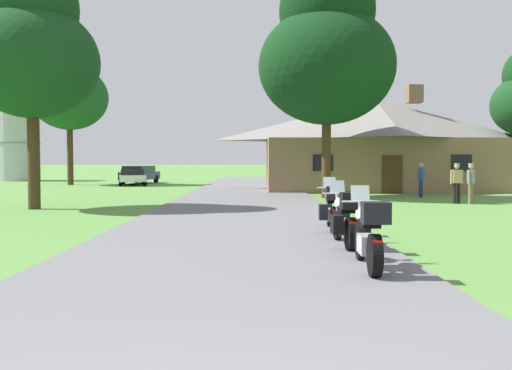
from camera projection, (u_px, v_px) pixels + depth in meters
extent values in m
plane|color=#56893D|center=(243.00, 205.00, 22.51)|extent=(500.00, 500.00, 0.00)
cube|color=slate|center=(242.00, 209.00, 20.51)|extent=(6.40, 80.00, 0.06)
cylinder|color=black|center=(359.00, 241.00, 9.72)|extent=(0.13, 0.64, 0.64)
cylinder|color=black|center=(374.00, 255.00, 8.28)|extent=(0.18, 0.65, 0.64)
cube|color=silver|center=(366.00, 244.00, 8.98)|extent=(0.28, 0.57, 0.30)
ellipsoid|color=silver|center=(364.00, 215.00, 9.22)|extent=(0.32, 0.53, 0.26)
cube|color=black|center=(368.00, 223.00, 8.76)|extent=(0.30, 0.53, 0.10)
cylinder|color=silver|center=(360.00, 202.00, 9.65)|extent=(0.66, 0.06, 0.03)
cylinder|color=silver|center=(359.00, 221.00, 9.71)|extent=(0.07, 0.24, 0.73)
cube|color=#B2BCC6|center=(359.00, 193.00, 9.74)|extent=(0.32, 0.12, 0.27)
sphere|color=silver|center=(360.00, 210.00, 9.66)|extent=(0.11, 0.11, 0.11)
cube|color=black|center=(375.00, 213.00, 8.21)|extent=(0.41, 0.37, 0.32)
cube|color=red|center=(377.00, 242.00, 8.05)|extent=(0.14, 0.04, 0.06)
cylinder|color=silver|center=(379.00, 258.00, 8.60)|extent=(0.09, 0.55, 0.07)
cylinder|color=black|center=(336.00, 225.00, 12.18)|extent=(0.13, 0.64, 0.64)
cylinder|color=black|center=(350.00, 234.00, 10.74)|extent=(0.17, 0.64, 0.64)
cube|color=silver|center=(343.00, 226.00, 11.44)|extent=(0.28, 0.57, 0.30)
ellipsoid|color=silver|center=(341.00, 204.00, 11.68)|extent=(0.32, 0.53, 0.26)
cube|color=black|center=(345.00, 210.00, 11.22)|extent=(0.30, 0.53, 0.10)
cylinder|color=silver|center=(337.00, 193.00, 12.11)|extent=(0.66, 0.05, 0.03)
cylinder|color=silver|center=(336.00, 209.00, 12.16)|extent=(0.07, 0.24, 0.73)
cube|color=#B2BCC6|center=(336.00, 187.00, 12.20)|extent=(0.32, 0.12, 0.27)
sphere|color=silver|center=(337.00, 200.00, 12.11)|extent=(0.11, 0.11, 0.11)
cube|color=black|center=(350.00, 201.00, 10.66)|extent=(0.41, 0.37, 0.32)
cube|color=red|center=(352.00, 223.00, 10.51)|extent=(0.14, 0.03, 0.06)
cylinder|color=silver|center=(353.00, 237.00, 11.07)|extent=(0.09, 0.55, 0.07)
cube|color=black|center=(336.00, 224.00, 10.77)|extent=(0.21, 0.41, 0.36)
cube|color=black|center=(363.00, 224.00, 10.79)|extent=(0.21, 0.41, 0.36)
cylinder|color=black|center=(328.00, 214.00, 14.74)|extent=(0.14, 0.64, 0.64)
cylinder|color=black|center=(333.00, 220.00, 13.30)|extent=(0.19, 0.65, 0.64)
cube|color=silver|center=(331.00, 214.00, 14.00)|extent=(0.29, 0.57, 0.30)
ellipsoid|color=silver|center=(330.00, 196.00, 14.24)|extent=(0.33, 0.53, 0.26)
cube|color=black|center=(332.00, 201.00, 13.78)|extent=(0.31, 0.53, 0.10)
cylinder|color=silver|center=(329.00, 188.00, 14.67)|extent=(0.66, 0.07, 0.03)
cylinder|color=silver|center=(329.00, 200.00, 14.72)|extent=(0.07, 0.24, 0.73)
cube|color=#B2BCC6|center=(328.00, 182.00, 14.76)|extent=(0.33, 0.13, 0.27)
sphere|color=silver|center=(329.00, 193.00, 14.67)|extent=(0.11, 0.11, 0.11)
cube|color=black|center=(334.00, 193.00, 13.22)|extent=(0.42, 0.38, 0.32)
cube|color=red|center=(334.00, 211.00, 13.07)|extent=(0.14, 0.04, 0.06)
cylinder|color=silver|center=(338.00, 223.00, 13.62)|extent=(0.10, 0.55, 0.07)
cube|color=black|center=(322.00, 212.00, 13.36)|extent=(0.22, 0.41, 0.36)
cube|color=black|center=(344.00, 212.00, 13.33)|extent=(0.22, 0.41, 0.36)
cube|color=#896B4C|center=(374.00, 165.00, 34.93)|extent=(13.50, 8.94, 3.07)
pyramid|color=gray|center=(374.00, 120.00, 34.81)|extent=(14.31, 9.48, 2.53)
cube|color=brown|center=(413.00, 94.00, 34.74)|extent=(0.90, 0.90, 1.10)
cube|color=#472D19|center=(391.00, 174.00, 30.45)|extent=(1.10, 0.08, 2.10)
cube|color=black|center=(322.00, 163.00, 30.42)|extent=(1.10, 0.06, 0.90)
cube|color=black|center=(460.00, 163.00, 30.43)|extent=(1.10, 0.06, 0.90)
cylinder|color=navy|center=(420.00, 189.00, 27.27)|extent=(0.14, 0.14, 0.86)
cylinder|color=navy|center=(419.00, 189.00, 27.45)|extent=(0.14, 0.14, 0.86)
cube|color=#2D56AD|center=(420.00, 174.00, 27.33)|extent=(0.22, 0.36, 0.56)
cylinder|color=#2D56AD|center=(421.00, 175.00, 27.10)|extent=(0.09, 0.09, 0.58)
cylinder|color=#2D56AD|center=(419.00, 174.00, 27.56)|extent=(0.09, 0.09, 0.58)
sphere|color=tan|center=(420.00, 166.00, 27.31)|extent=(0.21, 0.21, 0.21)
cylinder|color=#B2AD99|center=(420.00, 164.00, 27.30)|extent=(0.22, 0.22, 0.05)
cylinder|color=#75664C|center=(470.00, 194.00, 23.19)|extent=(0.14, 0.14, 0.86)
cylinder|color=#75664C|center=(469.00, 194.00, 23.05)|extent=(0.14, 0.14, 0.86)
cube|color=gray|center=(470.00, 177.00, 23.09)|extent=(0.40, 0.42, 0.56)
cylinder|color=gray|center=(472.00, 177.00, 23.27)|extent=(0.09, 0.09, 0.58)
cylinder|color=gray|center=(468.00, 177.00, 22.92)|extent=(0.09, 0.09, 0.58)
sphere|color=tan|center=(470.00, 166.00, 23.08)|extent=(0.21, 0.21, 0.21)
cylinder|color=#B2AD99|center=(470.00, 164.00, 23.07)|extent=(0.22, 0.22, 0.05)
cylinder|color=black|center=(458.00, 193.00, 23.34)|extent=(0.14, 0.14, 0.86)
cylinder|color=black|center=(453.00, 193.00, 23.33)|extent=(0.14, 0.14, 0.86)
cube|color=tan|center=(456.00, 176.00, 23.30)|extent=(0.37, 0.24, 0.56)
cylinder|color=tan|center=(461.00, 177.00, 23.32)|extent=(0.09, 0.09, 0.58)
cylinder|color=tan|center=(450.00, 177.00, 23.29)|extent=(0.09, 0.09, 0.58)
sphere|color=tan|center=(456.00, 166.00, 23.29)|extent=(0.21, 0.21, 0.21)
cylinder|color=#B2AD99|center=(456.00, 164.00, 23.28)|extent=(0.22, 0.22, 0.05)
cylinder|color=#422D19|center=(325.00, 151.00, 26.90)|extent=(0.44, 0.44, 4.51)
ellipsoid|color=#0F3314|center=(326.00, 66.00, 26.72)|extent=(6.55, 6.55, 5.57)
ellipsoid|color=black|center=(326.00, 11.00, 26.61)|extent=(4.59, 4.59, 4.91)
cylinder|color=#422D19|center=(32.00, 154.00, 20.58)|extent=(0.44, 0.44, 4.09)
ellipsoid|color=#143D19|center=(31.00, 61.00, 20.44)|extent=(4.88, 4.88, 4.15)
ellipsoid|color=#123716|center=(30.00, 8.00, 20.36)|extent=(3.42, 3.42, 3.66)
cylinder|color=#422D19|center=(69.00, 152.00, 41.67)|extent=(0.44, 0.44, 4.96)
ellipsoid|color=#194C1E|center=(68.00, 97.00, 41.50)|extent=(5.69, 5.69, 4.84)
ellipsoid|color=#16441B|center=(68.00, 66.00, 41.40)|extent=(3.98, 3.98, 4.27)
cylinder|color=#B2B7BC|center=(16.00, 143.00, 50.52)|extent=(3.91, 3.91, 6.82)
cone|color=#999EA3|center=(15.00, 100.00, 50.35)|extent=(3.98, 3.98, 0.98)
cylinder|color=gray|center=(16.00, 143.00, 50.52)|extent=(4.02, 4.02, 0.15)
cube|color=navy|center=(139.00, 176.00, 44.58)|extent=(2.49, 4.82, 0.60)
cube|color=black|center=(138.00, 169.00, 44.36)|extent=(2.07, 3.42, 0.48)
cylinder|color=black|center=(135.00, 179.00, 46.12)|extent=(0.31, 0.67, 0.64)
cylinder|color=black|center=(155.00, 179.00, 45.88)|extent=(0.31, 0.67, 0.64)
cylinder|color=black|center=(122.00, 180.00, 43.30)|extent=(0.31, 0.67, 0.64)
cylinder|color=black|center=(143.00, 180.00, 43.06)|extent=(0.31, 0.67, 0.64)
cube|color=silver|center=(131.00, 178.00, 40.86)|extent=(2.80, 4.52, 0.46)
cube|color=black|center=(131.00, 172.00, 40.94)|extent=(2.03, 2.23, 0.42)
cylinder|color=black|center=(119.00, 181.00, 41.93)|extent=(0.37, 0.67, 0.64)
cylinder|color=black|center=(142.00, 180.00, 42.34)|extent=(0.37, 0.67, 0.64)
cylinder|color=black|center=(119.00, 182.00, 39.40)|extent=(0.37, 0.67, 0.64)
cylinder|color=black|center=(144.00, 182.00, 39.82)|extent=(0.37, 0.67, 0.64)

